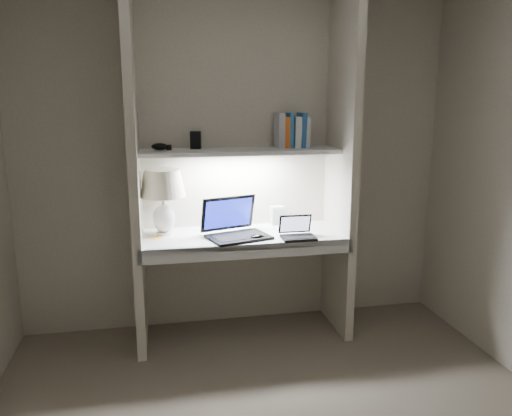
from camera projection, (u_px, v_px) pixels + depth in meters
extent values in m
cube|color=beige|center=(236.00, 162.00, 3.73)|extent=(3.20, 0.01, 2.50)
cube|color=beige|center=(134.00, 170.00, 3.32)|extent=(0.06, 0.55, 2.50)
cube|color=beige|center=(342.00, 165.00, 3.60)|extent=(0.06, 0.55, 2.50)
cube|color=white|center=(243.00, 236.00, 3.57)|extent=(1.40, 0.55, 0.04)
cube|color=silver|center=(249.00, 251.00, 3.33)|extent=(1.46, 0.03, 0.10)
cube|color=silver|center=(240.00, 151.00, 3.53)|extent=(1.40, 0.36, 0.03)
cube|color=white|center=(240.00, 154.00, 3.54)|extent=(0.60, 0.04, 0.02)
cylinder|color=white|center=(165.00, 233.00, 3.55)|extent=(0.12, 0.12, 0.02)
ellipsoid|color=white|center=(164.00, 218.00, 3.53)|extent=(0.16, 0.16, 0.20)
cylinder|color=white|center=(163.00, 202.00, 3.50)|extent=(0.03, 0.03, 0.08)
sphere|color=#FFD899|center=(163.00, 191.00, 3.48)|extent=(0.05, 0.05, 0.05)
cube|color=black|center=(239.00, 237.00, 3.45)|extent=(0.47, 0.39, 0.02)
cube|color=black|center=(239.00, 236.00, 3.45)|extent=(0.39, 0.29, 0.00)
cube|color=black|center=(228.00, 213.00, 3.57)|extent=(0.41, 0.19, 0.25)
cube|color=#1929DC|center=(229.00, 213.00, 3.56)|extent=(0.36, 0.16, 0.21)
cube|color=black|center=(299.00, 238.00, 3.43)|extent=(0.23, 0.16, 0.02)
cube|color=black|center=(299.00, 236.00, 3.43)|extent=(0.20, 0.11, 0.00)
cube|color=black|center=(295.00, 224.00, 3.51)|extent=(0.23, 0.05, 0.14)
cube|color=#CFD6FF|center=(295.00, 224.00, 3.50)|extent=(0.20, 0.04, 0.11)
cube|color=silver|center=(277.00, 215.00, 3.83)|extent=(0.11, 0.08, 0.14)
ellipsoid|color=black|center=(257.00, 237.00, 3.42)|extent=(0.12, 0.10, 0.04)
torus|color=black|center=(232.00, 235.00, 3.51)|extent=(0.12, 0.12, 0.01)
cube|color=yellow|center=(156.00, 238.00, 3.46)|extent=(0.09, 0.09, 0.00)
cube|color=silver|center=(305.00, 132.00, 3.66)|extent=(0.04, 0.17, 0.22)
cube|color=#27639E|center=(301.00, 130.00, 3.65)|extent=(0.05, 0.17, 0.25)
cube|color=white|center=(296.00, 132.00, 3.65)|extent=(0.05, 0.17, 0.22)
cube|color=teal|center=(289.00, 130.00, 3.63)|extent=(0.03, 0.17, 0.25)
cube|color=orange|center=(285.00, 132.00, 3.63)|extent=(0.04, 0.17, 0.22)
cube|color=#B4B4B9|center=(279.00, 130.00, 3.62)|extent=(0.05, 0.17, 0.25)
cube|color=black|center=(196.00, 140.00, 3.54)|extent=(0.08, 0.07, 0.12)
ellipsoid|color=black|center=(160.00, 147.00, 3.45)|extent=(0.14, 0.11, 0.05)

